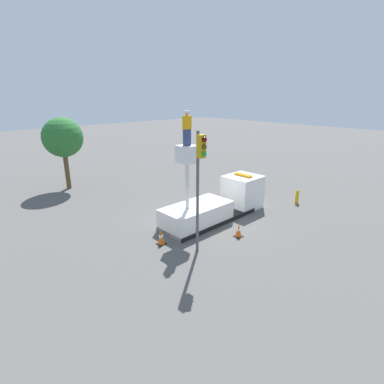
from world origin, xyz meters
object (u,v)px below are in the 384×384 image
at_px(traffic_cone_rear, 161,237).
at_px(traffic_cone_curbside, 239,231).
at_px(bucket_truck, 217,204).
at_px(traffic_light_pole, 200,170).
at_px(worker, 187,128).
at_px(tree_left_bg, 63,138).
at_px(fire_hydrant, 297,197).

relative_size(traffic_cone_rear, traffic_cone_curbside, 1.07).
xyz_separation_m(bucket_truck, traffic_cone_rear, (-4.68, -0.40, -0.50)).
bearing_deg(traffic_light_pole, worker, 59.84).
distance_m(worker, tree_left_bg, 12.56).
bearing_deg(fire_hydrant, bucket_truck, 160.10).
xyz_separation_m(traffic_light_pole, traffic_cone_rear, (-0.85, 1.89, -3.71)).
xyz_separation_m(fire_hydrant, traffic_cone_curbside, (-7.07, -0.43, -0.13)).
distance_m(traffic_light_pole, traffic_cone_curbside, 4.60).
distance_m(bucket_truck, worker, 5.38).
height_order(bucket_truck, worker, worker).
distance_m(worker, fire_hydrant, 10.09).
height_order(traffic_cone_curbside, tree_left_bg, tree_left_bg).
bearing_deg(fire_hydrant, traffic_cone_curbside, -176.49).
xyz_separation_m(worker, fire_hydrant, (8.41, -2.14, -5.15)).
relative_size(traffic_cone_curbside, tree_left_bg, 0.13).
xyz_separation_m(bucket_truck, worker, (-2.49, 0.00, 4.76)).
bearing_deg(worker, traffic_cone_rear, -169.72).
bearing_deg(traffic_light_pole, traffic_cone_curbside, -6.22).
xyz_separation_m(bucket_truck, traffic_light_pole, (-3.82, -2.28, 3.21)).
relative_size(traffic_light_pole, traffic_cone_rear, 7.34).
bearing_deg(traffic_light_pole, traffic_cone_rear, 114.34).
distance_m(bucket_truck, tree_left_bg, 13.43).
xyz_separation_m(bucket_truck, traffic_cone_curbside, (-1.15, -2.58, -0.52)).
distance_m(traffic_light_pole, tree_left_bg, 14.63).
height_order(worker, traffic_light_pole, worker).
xyz_separation_m(traffic_cone_rear, tree_left_bg, (0.44, 12.74, 3.69)).
height_order(traffic_cone_rear, tree_left_bg, tree_left_bg).
xyz_separation_m(fire_hydrant, traffic_cone_rear, (-10.59, 1.75, -0.11)).
relative_size(bucket_truck, fire_hydrant, 7.56).
height_order(fire_hydrant, tree_left_bg, tree_left_bg).
bearing_deg(traffic_cone_rear, worker, 10.28).
height_order(fire_hydrant, traffic_cone_rear, fire_hydrant).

